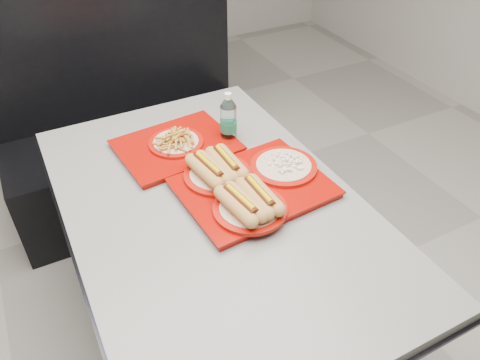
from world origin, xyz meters
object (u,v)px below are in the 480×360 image
tray_near (248,184)px  tray_far (176,144)px  booth_bench (130,133)px  water_bottle (228,121)px  diner_table (214,239)px

tray_near → tray_far: tray_near is taller
booth_bench → tray_near: bearing=-83.4°
booth_bench → water_bottle: size_ratio=6.62×
tray_near → booth_bench: bearing=96.6°
tray_near → water_bottle: 0.33m
tray_near → water_bottle: (0.08, 0.31, 0.05)m
tray_far → water_bottle: 0.21m
booth_bench → water_bottle: bearing=-75.1°
diner_table → water_bottle: 0.45m
booth_bench → tray_near: booth_bench is taller
water_bottle → tray_far: bearing=169.2°
diner_table → tray_near: size_ratio=2.80×
booth_bench → water_bottle: booth_bench is taller
diner_table → booth_bench: booth_bench is taller
tray_far → tray_near: bearing=-71.4°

